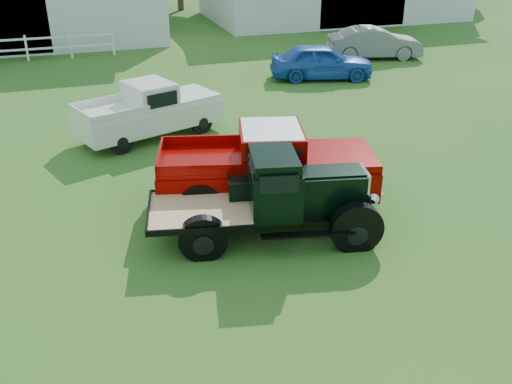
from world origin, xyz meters
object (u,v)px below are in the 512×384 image
object	(u,v)px
vintage_flatbed	(269,196)
misc_car_blue	(321,61)
white_pickup	(149,111)
red_pickup	(266,166)
misc_car_grey	(375,43)

from	to	relation	value
vintage_flatbed	misc_car_blue	xyz separation A→B (m)	(6.44, 11.64, -0.23)
vintage_flatbed	misc_car_blue	bearing A→B (deg)	72.59
white_pickup	misc_car_blue	bearing A→B (deg)	10.49
red_pickup	white_pickup	distance (m)	5.78
misc_car_blue	misc_car_grey	bearing A→B (deg)	-41.41
vintage_flatbed	white_pickup	size ratio (longest dim) A/B	1.05
vintage_flatbed	white_pickup	world-z (taller)	vintage_flatbed
vintage_flatbed	misc_car_grey	bearing A→B (deg)	65.48
red_pickup	white_pickup	size ratio (longest dim) A/B	1.15
vintage_flatbed	red_pickup	size ratio (longest dim) A/B	0.92
misc_car_grey	vintage_flatbed	bearing A→B (deg)	158.81
vintage_flatbed	red_pickup	world-z (taller)	red_pickup
vintage_flatbed	misc_car_blue	distance (m)	13.30
white_pickup	misc_car_blue	distance (m)	9.22
white_pickup	misc_car_grey	size ratio (longest dim) A/B	1.04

